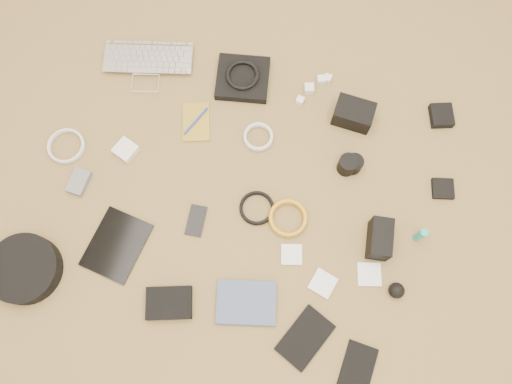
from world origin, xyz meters
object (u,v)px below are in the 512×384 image
(laptop, at_px, (147,70))
(dslr_camera, at_px, (353,114))
(headphone_case, at_px, (25,269))
(tablet, at_px, (117,245))
(phone, at_px, (196,221))
(paperback, at_px, (245,326))

(laptop, relative_size, dslr_camera, 2.43)
(dslr_camera, relative_size, headphone_case, 0.60)
(tablet, height_order, phone, tablet)
(dslr_camera, xyz_separation_m, paperback, (-0.15, -0.81, -0.03))
(phone, height_order, paperback, paperback)
(laptop, xyz_separation_m, tablet, (0.13, -0.65, -0.01))
(headphone_case, bearing_deg, paperback, 2.97)
(tablet, height_order, headphone_case, headphone_case)
(headphone_case, xyz_separation_m, paperback, (0.74, 0.04, -0.02))
(headphone_case, height_order, paperback, headphone_case)
(tablet, bearing_deg, dslr_camera, 53.36)
(phone, distance_m, headphone_case, 0.57)
(tablet, distance_m, paperback, 0.51)
(laptop, distance_m, headphone_case, 0.82)
(dslr_camera, height_order, phone, dslr_camera)
(laptop, relative_size, tablet, 1.51)
(dslr_camera, height_order, headphone_case, dslr_camera)
(laptop, height_order, dslr_camera, dslr_camera)
(phone, xyz_separation_m, headphone_case, (-0.48, -0.32, 0.03))
(dslr_camera, xyz_separation_m, phone, (-0.42, -0.53, -0.04))
(laptop, height_order, headphone_case, headphone_case)
(tablet, xyz_separation_m, headphone_case, (-0.25, -0.16, 0.03))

